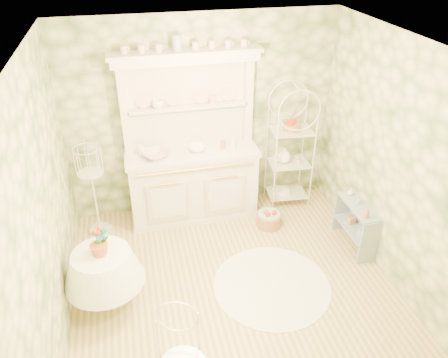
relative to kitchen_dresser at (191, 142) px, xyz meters
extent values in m
plane|color=tan|center=(0.20, -1.52, -1.15)|extent=(3.60, 3.60, 0.00)
plane|color=white|center=(0.20, -1.52, 1.56)|extent=(3.60, 3.60, 0.00)
plane|color=beige|center=(-1.60, -1.52, 0.21)|extent=(3.60, 3.60, 0.00)
plane|color=beige|center=(2.00, -1.52, 0.21)|extent=(3.60, 3.60, 0.00)
plane|color=beige|center=(0.20, 0.28, 0.21)|extent=(3.60, 3.60, 0.00)
plane|color=beige|center=(0.20, -3.32, 0.21)|extent=(3.60, 3.60, 0.00)
cube|color=silver|center=(0.00, 0.00, 0.00)|extent=(1.87, 0.61, 2.29)
cube|color=white|center=(1.39, 0.01, -0.26)|extent=(0.58, 0.43, 1.76)
cube|color=#8598A6|center=(1.88, -1.14, -0.84)|extent=(0.29, 0.73, 0.62)
cylinder|color=white|center=(-1.20, -1.47, -0.76)|extent=(0.93, 0.93, 0.78)
cube|color=white|center=(-1.30, -0.11, -0.37)|extent=(0.40, 0.40, 1.54)
cylinder|color=#A77150|center=(0.95, -0.50, -1.03)|extent=(0.44, 0.44, 0.22)
cylinder|color=white|center=(0.63, -1.61, -1.14)|extent=(1.52, 1.52, 0.01)
imported|color=white|center=(-0.47, -0.07, -0.13)|extent=(0.43, 0.43, 0.08)
imported|color=white|center=(0.08, 0.00, -0.13)|extent=(0.24, 0.24, 0.07)
imported|color=white|center=(-0.38, 0.16, 0.47)|extent=(0.15, 0.15, 0.11)
imported|color=white|center=(0.32, 0.16, 0.47)|extent=(0.12, 0.12, 0.10)
imported|color=#3F7238|center=(-1.17, -1.44, -0.30)|extent=(0.19, 0.16, 0.30)
imported|color=#B26847|center=(1.83, -1.39, -0.46)|extent=(0.07, 0.07, 0.15)
imported|color=#8E9DB9|center=(1.88, -1.11, -0.49)|extent=(0.04, 0.04, 0.10)
imported|color=silver|center=(1.88, -0.89, -0.50)|extent=(0.08, 0.08, 0.10)
camera|label=1|loc=(-0.74, -5.07, 2.51)|focal=35.00mm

